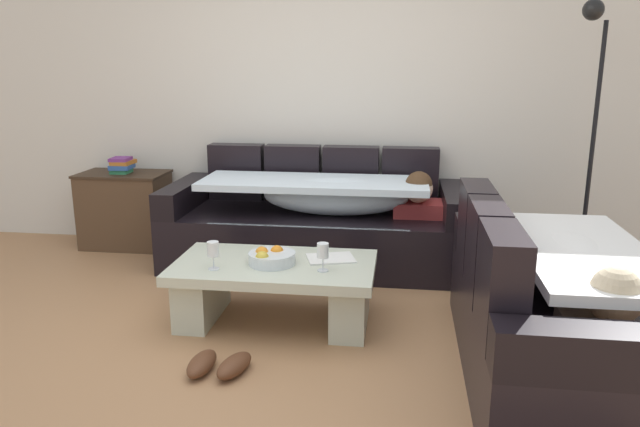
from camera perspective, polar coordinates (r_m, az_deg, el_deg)
ground_plane at (r=3.32m, az=-5.17°, el=-13.59°), size 14.00×14.00×0.00m
back_wall at (r=5.06m, az=0.01°, el=11.96°), size 9.00×0.10×2.70m
couch_along_wall at (r=4.69m, az=-0.01°, el=-0.83°), size 2.28×0.92×0.88m
couch_near_window at (r=3.23m, az=21.55°, el=-8.87°), size 0.92×1.78×0.88m
coffee_table at (r=3.67m, az=-4.31°, el=-6.75°), size 1.20×0.68×0.38m
fruit_bowl at (r=3.58m, az=-4.67°, el=-4.16°), size 0.28×0.28×0.10m
wine_glass_near_left at (r=3.51m, az=-10.10°, el=-3.44°), size 0.07×0.07×0.17m
wine_glass_near_right at (r=3.43m, az=0.27°, el=-3.64°), size 0.07×0.07×0.17m
open_magazine at (r=3.67m, az=1.03°, el=-4.26°), size 0.33×0.28×0.01m
side_cabinet at (r=5.39m, az=-17.94°, el=0.35°), size 0.72×0.44×0.64m
book_stack_on_cabinet at (r=5.31m, az=-18.26°, el=4.38°), size 0.18×0.22×0.13m
floor_lamp at (r=4.65m, az=24.11°, el=7.67°), size 0.33×0.31×1.95m
pair_of_shoes at (r=3.21m, az=-9.64°, el=-13.93°), size 0.34×0.29×0.09m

